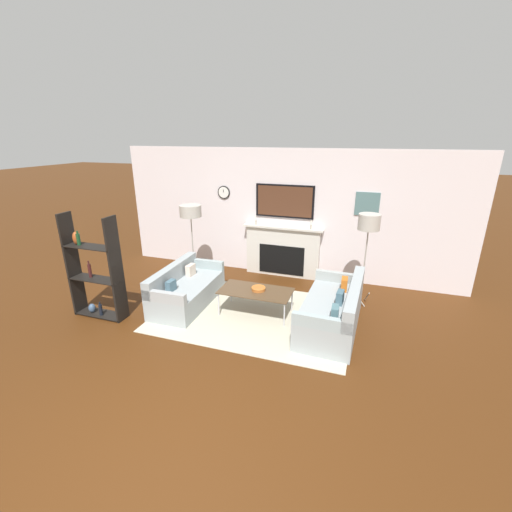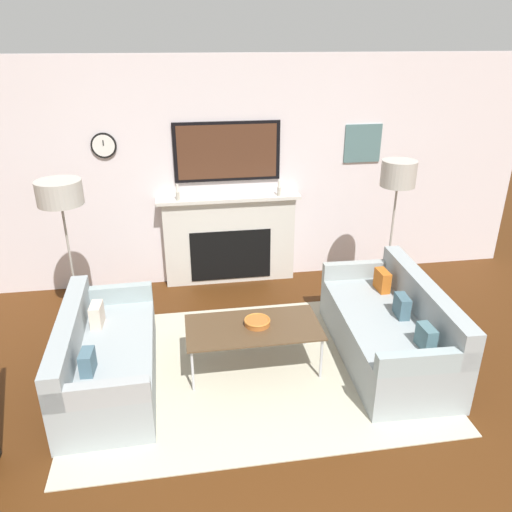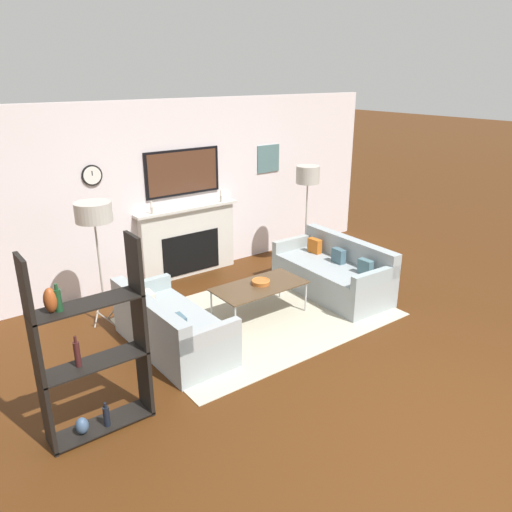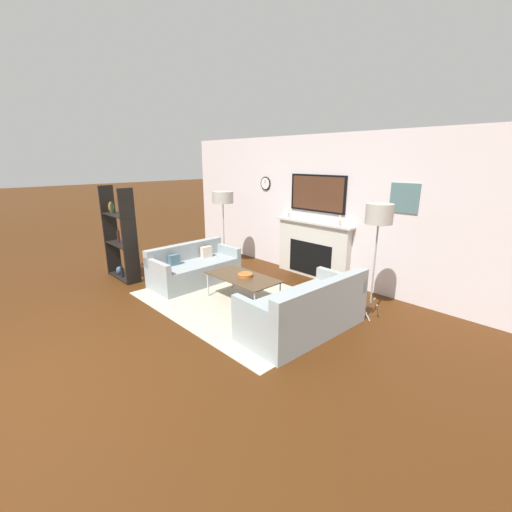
{
  "view_description": "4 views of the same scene",
  "coord_description": "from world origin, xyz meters",
  "px_view_note": "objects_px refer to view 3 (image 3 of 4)",
  "views": [
    {
      "loc": [
        1.7,
        -1.97,
        2.94
      ],
      "look_at": [
        -0.19,
        3.64,
        0.84
      ],
      "focal_mm": 24.0,
      "sensor_mm": 36.0,
      "label": 1
    },
    {
      "loc": [
        -0.59,
        -0.81,
        2.89
      ],
      "look_at": [
        0.12,
        3.61,
        0.89
      ],
      "focal_mm": 35.0,
      "sensor_mm": 36.0,
      "label": 2
    },
    {
      "loc": [
        -3.61,
        -1.7,
        3.06
      ],
      "look_at": [
        0.19,
        3.37,
        0.71
      ],
      "focal_mm": 35.0,
      "sensor_mm": 36.0,
      "label": 3
    },
    {
      "loc": [
        3.92,
        -0.38,
        2.26
      ],
      "look_at": [
        0.1,
        3.25,
        0.76
      ],
      "focal_mm": 24.0,
      "sensor_mm": 36.0,
      "label": 4
    }
  ],
  "objects_px": {
    "coffee_table": "(260,287)",
    "shelf_unit": "(90,350)",
    "decorative_bowl": "(261,282)",
    "couch_right": "(333,274)",
    "floor_lamp_right": "(308,176)",
    "couch_left": "(171,328)",
    "floor_lamp_left": "(94,214)"
  },
  "relations": [
    {
      "from": "decorative_bowl",
      "to": "floor_lamp_left",
      "type": "relative_size",
      "value": 0.15
    },
    {
      "from": "coffee_table",
      "to": "shelf_unit",
      "type": "xyz_separation_m",
      "value": [
        -2.52,
        -0.91,
        0.41
      ]
    },
    {
      "from": "floor_lamp_left",
      "to": "shelf_unit",
      "type": "bearing_deg",
      "value": -112.67
    },
    {
      "from": "floor_lamp_left",
      "to": "decorative_bowl",
      "type": "bearing_deg",
      "value": -28.83
    },
    {
      "from": "couch_right",
      "to": "decorative_bowl",
      "type": "bearing_deg",
      "value": 176.79
    },
    {
      "from": "couch_left",
      "to": "decorative_bowl",
      "type": "bearing_deg",
      "value": 2.95
    },
    {
      "from": "couch_left",
      "to": "floor_lamp_left",
      "type": "xyz_separation_m",
      "value": [
        -0.39,
        1.04,
        1.21
      ]
    },
    {
      "from": "coffee_table",
      "to": "floor_lamp_left",
      "type": "distance_m",
      "value": 2.26
    },
    {
      "from": "decorative_bowl",
      "to": "shelf_unit",
      "type": "height_order",
      "value": "shelf_unit"
    },
    {
      "from": "floor_lamp_left",
      "to": "shelf_unit",
      "type": "xyz_separation_m",
      "value": [
        -0.8,
        -1.91,
        -0.65
      ]
    },
    {
      "from": "coffee_table",
      "to": "shelf_unit",
      "type": "relative_size",
      "value": 0.7
    },
    {
      "from": "couch_left",
      "to": "coffee_table",
      "type": "distance_m",
      "value": 1.34
    },
    {
      "from": "couch_right",
      "to": "floor_lamp_left",
      "type": "xyz_separation_m",
      "value": [
        -3.05,
        1.04,
        1.19
      ]
    },
    {
      "from": "decorative_bowl",
      "to": "floor_lamp_right",
      "type": "height_order",
      "value": "floor_lamp_right"
    },
    {
      "from": "decorative_bowl",
      "to": "floor_lamp_right",
      "type": "distance_m",
      "value": 2.2
    },
    {
      "from": "coffee_table",
      "to": "floor_lamp_left",
      "type": "xyz_separation_m",
      "value": [
        -1.73,
        1.0,
        1.06
      ]
    },
    {
      "from": "couch_left",
      "to": "shelf_unit",
      "type": "bearing_deg",
      "value": -144.0
    },
    {
      "from": "couch_left",
      "to": "floor_lamp_right",
      "type": "bearing_deg",
      "value": 18.92
    },
    {
      "from": "shelf_unit",
      "to": "couch_left",
      "type": "bearing_deg",
      "value": 36.0
    },
    {
      "from": "couch_left",
      "to": "shelf_unit",
      "type": "relative_size",
      "value": 0.94
    },
    {
      "from": "shelf_unit",
      "to": "couch_right",
      "type": "bearing_deg",
      "value": 12.67
    },
    {
      "from": "couch_left",
      "to": "floor_lamp_left",
      "type": "height_order",
      "value": "floor_lamp_left"
    },
    {
      "from": "floor_lamp_left",
      "to": "floor_lamp_right",
      "type": "height_order",
      "value": "floor_lamp_right"
    },
    {
      "from": "floor_lamp_left",
      "to": "shelf_unit",
      "type": "height_order",
      "value": "shelf_unit"
    },
    {
      "from": "couch_right",
      "to": "coffee_table",
      "type": "height_order",
      "value": "couch_right"
    },
    {
      "from": "couch_left",
      "to": "coffee_table",
      "type": "xyz_separation_m",
      "value": [
        1.33,
        0.04,
        0.15
      ]
    },
    {
      "from": "decorative_bowl",
      "to": "floor_lamp_left",
      "type": "xyz_separation_m",
      "value": [
        -1.77,
        0.97,
        1.0
      ]
    },
    {
      "from": "shelf_unit",
      "to": "decorative_bowl",
      "type": "bearing_deg",
      "value": 20.05
    },
    {
      "from": "shelf_unit",
      "to": "floor_lamp_right",
      "type": "bearing_deg",
      "value": 24.26
    },
    {
      "from": "floor_lamp_right",
      "to": "couch_left",
      "type": "bearing_deg",
      "value": -161.08
    },
    {
      "from": "couch_right",
      "to": "floor_lamp_right",
      "type": "distance_m",
      "value": 1.66
    },
    {
      "from": "couch_left",
      "to": "decorative_bowl",
      "type": "distance_m",
      "value": 1.39
    }
  ]
}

